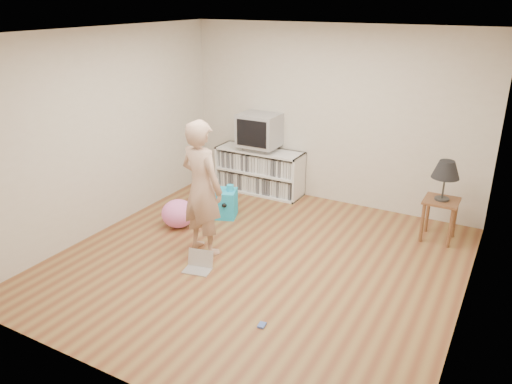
{
  "coord_description": "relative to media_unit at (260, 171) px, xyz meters",
  "views": [
    {
      "loc": [
        2.5,
        -4.55,
        2.94
      ],
      "look_at": [
        -0.24,
        0.4,
        0.71
      ],
      "focal_mm": 35.0,
      "sensor_mm": 36.0,
      "label": 1
    }
  ],
  "objects": [
    {
      "name": "plush_blue",
      "position": [
        -0.02,
        -1.12,
        -0.15
      ],
      "size": [
        0.5,
        0.45,
        0.48
      ],
      "rotation": [
        0.0,
        0.0,
        0.36
      ],
      "color": "#18ADE3",
      "rests_on": "ground"
    },
    {
      "name": "laptop",
      "position": [
        0.55,
        -2.5,
        -0.29
      ],
      "size": [
        0.35,
        0.3,
        0.21
      ],
      "rotation": [
        0.0,
        0.0,
        0.2
      ],
      "color": "silver",
      "rests_on": "ground"
    },
    {
      "name": "side_table",
      "position": [
        2.81,
        -0.39,
        0.07
      ],
      "size": [
        0.42,
        0.42,
        0.55
      ],
      "color": "brown",
      "rests_on": "ground"
    },
    {
      "name": "media_unit",
      "position": [
        0.0,
        0.0,
        0.0
      ],
      "size": [
        1.4,
        0.45,
        0.7
      ],
      "color": "white",
      "rests_on": "ground"
    },
    {
      "name": "walls",
      "position": [
        1.07,
        -2.04,
        0.95
      ],
      "size": [
        4.52,
        4.52,
        2.6
      ],
      "color": "beige",
      "rests_on": "ground"
    },
    {
      "name": "plush_pink",
      "position": [
        -0.35,
        -1.69,
        -0.16
      ],
      "size": [
        0.57,
        0.57,
        0.38
      ],
      "primitive_type": "ellipsoid",
      "rotation": [
        0.0,
        0.0,
        -0.35
      ],
      "color": "#F674CC",
      "rests_on": "ground"
    },
    {
      "name": "ground",
      "position": [
        1.07,
        -2.04,
        -0.35
      ],
      "size": [
        4.5,
        4.5,
        0.0
      ],
      "primitive_type": "plane",
      "color": "brown",
      "rests_on": "ground"
    },
    {
      "name": "table_lamp",
      "position": [
        2.81,
        -0.39,
        0.59
      ],
      "size": [
        0.34,
        0.34,
        0.52
      ],
      "color": "#333333",
      "rests_on": "side_table"
    },
    {
      "name": "ceiling",
      "position": [
        1.07,
        -2.04,
        2.25
      ],
      "size": [
        4.5,
        4.5,
        0.01
      ],
      "primitive_type": "cube",
      "color": "white",
      "rests_on": "walls"
    },
    {
      "name": "crt_tv",
      "position": [
        -0.0,
        -0.02,
        0.67
      ],
      "size": [
        0.6,
        0.53,
        0.5
      ],
      "color": "#99999E",
      "rests_on": "dvd_deck"
    },
    {
      "name": "dvd_deck",
      "position": [
        0.0,
        -0.02,
        0.39
      ],
      "size": [
        0.45,
        0.35,
        0.07
      ],
      "primitive_type": "cube",
      "color": "gray",
      "rests_on": "media_unit"
    },
    {
      "name": "playing_cards",
      "position": [
        1.7,
        -3.09,
        -0.34
      ],
      "size": [
        0.08,
        0.1,
        0.02
      ],
      "primitive_type": "cube",
      "rotation": [
        0.0,
        0.0,
        0.13
      ],
      "color": "#4866C1",
      "rests_on": "ground"
    },
    {
      "name": "person",
      "position": [
        0.35,
        -2.1,
        0.48
      ],
      "size": [
        0.67,
        0.51,
        1.65
      ],
      "primitive_type": "imported",
      "rotation": [
        0.0,
        0.0,
        2.94
      ],
      "color": "tan",
      "rests_on": "ground"
    }
  ]
}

